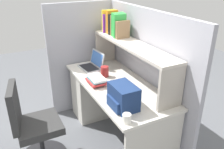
% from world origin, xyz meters
% --- Properties ---
extents(ground_plane, '(8.00, 8.00, 0.00)m').
position_xyz_m(ground_plane, '(0.00, 0.00, 0.00)').
color(ground_plane, '#595B60').
extents(desk, '(1.60, 0.70, 0.73)m').
position_xyz_m(desk, '(-0.39, 0.00, 0.40)').
color(desk, beige).
rests_on(desk, ground_plane).
extents(cubicle_partition_rear, '(1.84, 0.05, 1.55)m').
position_xyz_m(cubicle_partition_rear, '(0.00, 0.38, 0.78)').
color(cubicle_partition_rear, '#9E9EA8').
rests_on(cubicle_partition_rear, ground_plane).
extents(cubicle_partition_left, '(0.05, 1.06, 1.55)m').
position_xyz_m(cubicle_partition_left, '(-0.85, -0.05, 0.78)').
color(cubicle_partition_left, '#9E9EA8').
rests_on(cubicle_partition_left, ground_plane).
extents(overhead_hutch, '(1.44, 0.28, 0.45)m').
position_xyz_m(overhead_hutch, '(0.00, 0.20, 1.08)').
color(overhead_hutch, '#B3A99C').
rests_on(overhead_hutch, desk).
extents(reference_books_on_shelf, '(0.42, 0.18, 0.29)m').
position_xyz_m(reference_books_on_shelf, '(-0.41, 0.20, 1.31)').
color(reference_books_on_shelf, yellow).
rests_on(reference_books_on_shelf, overhead_hutch).
extents(laptop, '(0.33, 0.28, 0.22)m').
position_xyz_m(laptop, '(-0.55, -0.06, 0.78)').
color(laptop, '#B7BABF').
rests_on(laptop, desk).
extents(backpack, '(0.30, 0.23, 0.23)m').
position_xyz_m(backpack, '(0.48, -0.18, 0.84)').
color(backpack, navy).
rests_on(backpack, desk).
extents(computer_mouse, '(0.07, 0.11, 0.03)m').
position_xyz_m(computer_mouse, '(0.19, -0.01, 0.75)').
color(computer_mouse, '#262628').
rests_on(computer_mouse, desk).
extents(paper_cup, '(0.08, 0.08, 0.08)m').
position_xyz_m(paper_cup, '(0.72, -0.27, 0.77)').
color(paper_cup, white).
rests_on(paper_cup, desk).
extents(snack_canister, '(0.10, 0.10, 0.13)m').
position_xyz_m(snack_canister, '(-0.23, -0.03, 0.79)').
color(snack_canister, maroon).
rests_on(snack_canister, desk).
extents(desk_book_stack, '(0.25, 0.18, 0.09)m').
position_xyz_m(desk_book_stack, '(-0.08, -0.21, 0.78)').
color(desk_book_stack, black).
rests_on(desk_book_stack, desk).
extents(office_chair, '(0.52, 0.52, 0.93)m').
position_xyz_m(office_chair, '(0.01, -0.97, 0.39)').
color(office_chair, black).
rests_on(office_chair, ground_plane).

